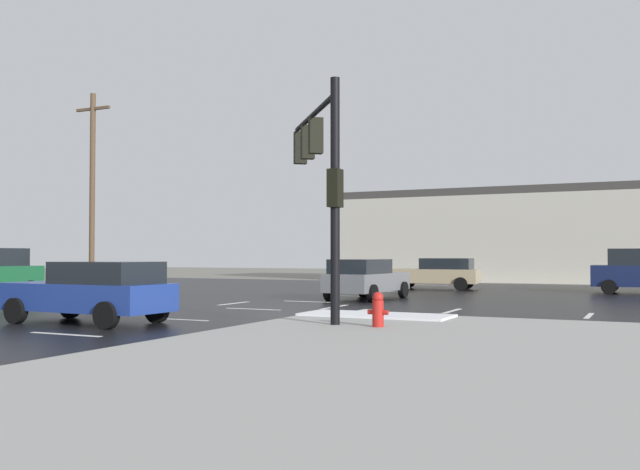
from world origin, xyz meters
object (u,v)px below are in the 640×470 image
Objects in this scene: traffic_signal_mast at (320,163)px; sedan_tan at (437,273)px; sedan_blue at (92,291)px; utility_pole_far at (92,187)px; fire_hydrant at (378,309)px; sedan_grey at (366,278)px.

traffic_signal_mast is 18.89m from sedan_tan.
sedan_tan is at bearing -96.58° from sedan_blue.
sedan_tan is at bearing 22.84° from utility_pole_far.
sedan_tan is at bearing 102.27° from fire_hydrant.
traffic_signal_mast is 4.36m from fire_hydrant.
sedan_blue reaches higher than fire_hydrant.
sedan_tan is (-2.23, 18.46, -3.30)m from traffic_signal_mast.
traffic_signal_mast reaches higher than fire_hydrant.
sedan_blue is at bearing 78.00° from sedan_tan.
fire_hydrant is at bearing -168.63° from sedan_blue.
fire_hydrant is 0.17× the size of sedan_grey.
utility_pole_far is at bearing 85.34° from sedan_grey.
sedan_grey is at bearing -7.60° from utility_pole_far.
sedan_grey is at bearing 113.13° from fire_hydrant.
sedan_grey is 0.45× the size of utility_pole_far.
utility_pole_far reaches higher than fire_hydrant.
fire_hydrant is 24.83m from utility_pole_far.
sedan_blue is 12.28m from sedan_grey.
sedan_blue is 0.45× the size of utility_pole_far.
sedan_grey is at bearing 84.38° from sedan_tan.
traffic_signal_mast is 1.27× the size of sedan_blue.
fire_hydrant is at bearing -31.87° from utility_pole_far.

